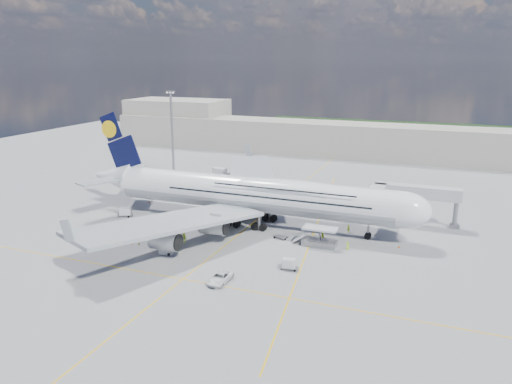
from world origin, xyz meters
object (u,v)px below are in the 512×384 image
(cone_wing_left_inner, at_px, (266,196))
(crew_van, at_px, (348,246))
(baggage_tug, at_px, (166,251))
(crew_loader, at_px, (322,237))
(cone_nose, at_px, (399,246))
(catering_truck_outer, at_px, (221,174))
(cone_wing_right_inner, at_px, (169,237))
(crew_wing, at_px, (138,240))
(jet_bridge, at_px, (401,195))
(crew_tug, at_px, (184,238))
(catering_truck_inner, at_px, (238,191))
(service_van, at_px, (220,278))
(dolly_row_a, at_px, (163,233))
(dolly_row_c, at_px, (174,242))
(airliner, at_px, (253,194))
(light_mast, at_px, (172,132))
(crew_nose, at_px, (349,228))
(cone_wing_right_outer, at_px, (132,243))
(dolly_row_b, at_px, (143,227))
(dolly_nose_near, at_px, (281,237))
(cargo_loader, at_px, (319,239))
(dolly_back, at_px, (125,212))
(cone_tail, at_px, (149,202))
(cone_wing_left_outer, at_px, (256,188))
(dolly_nose_far, at_px, (289,264))

(cone_wing_left_inner, bearing_deg, crew_van, -46.73)
(baggage_tug, xyz_separation_m, crew_van, (30.63, 14.52, 0.08))
(crew_loader, distance_m, cone_nose, 14.58)
(catering_truck_outer, xyz_separation_m, cone_wing_right_inner, (11.84, -49.21, -1.30))
(crew_wing, bearing_deg, crew_loader, -66.97)
(jet_bridge, distance_m, crew_wing, 55.13)
(catering_truck_outer, bearing_deg, crew_tug, -63.63)
(catering_truck_inner, bearing_deg, service_van, -88.51)
(dolly_row_a, relative_size, cone_nose, 5.37)
(jet_bridge, xyz_separation_m, dolly_row_c, (-39.63, -27.25, -6.55))
(airliner, distance_m, light_mast, 53.72)
(crew_nose, bearing_deg, crew_wing, -179.03)
(cone_wing_right_inner, bearing_deg, dolly_row_c, -42.60)
(airliner, bearing_deg, crew_nose, 6.82)
(cone_wing_right_outer, bearing_deg, baggage_tug, -12.56)
(dolly_row_b, bearing_deg, dolly_row_a, 22.89)
(cone_wing_right_inner, relative_size, cone_wing_right_outer, 1.12)
(dolly_row_a, bearing_deg, dolly_nose_near, 29.54)
(cargo_loader, relative_size, crew_van, 5.58)
(dolly_row_a, height_order, crew_van, crew_van)
(cargo_loader, bearing_deg, dolly_nose_near, 172.72)
(dolly_row_a, xyz_separation_m, dolly_back, (-14.30, 7.05, 0.78))
(dolly_row_b, bearing_deg, cone_tail, 140.75)
(cone_wing_left_outer, height_order, cone_tail, cone_wing_left_outer)
(light_mast, xyz_separation_m, cone_wing_left_outer, (30.17, -7.06, -12.93))
(crew_loader, bearing_deg, jet_bridge, 97.82)
(baggage_tug, bearing_deg, crew_wing, 154.89)
(service_van, bearing_deg, crew_loader, 68.89)
(jet_bridge, xyz_separation_m, crew_loader, (-12.91, -15.59, -5.93))
(airliner, height_order, crew_loader, airliner)
(dolly_row_b, relative_size, crew_nose, 1.84)
(dolly_row_a, bearing_deg, cone_wing_left_inner, 87.65)
(baggage_tug, xyz_separation_m, catering_truck_inner, (-2.80, 39.94, 1.09))
(dolly_back, relative_size, cone_wing_right_outer, 6.62)
(dolly_nose_near, distance_m, crew_tug, 19.10)
(dolly_row_b, distance_m, cone_wing_left_inner, 37.10)
(dolly_row_a, distance_m, cone_wing_right_outer, 7.69)
(cone_nose, relative_size, cone_tail, 1.05)
(airliner, bearing_deg, light_mast, 139.00)
(cargo_loader, xyz_separation_m, catering_truck_inner, (-27.82, 25.32, 0.52))
(dolly_nose_near, distance_m, cone_tail, 40.42)
(dolly_nose_far, distance_m, cone_wing_left_inner, 45.68)
(cone_wing_right_outer, bearing_deg, cargo_loader, 20.41)
(cargo_loader, bearing_deg, baggage_tug, -149.70)
(dolly_nose_far, height_order, catering_truck_inner, catering_truck_inner)
(cargo_loader, xyz_separation_m, catering_truck_outer, (-40.57, 41.93, 0.34))
(jet_bridge, relative_size, dolly_row_b, 5.90)
(dolly_row_a, height_order, dolly_row_c, dolly_row_a)
(crew_tug, bearing_deg, dolly_row_a, 157.02)
(crew_van, relative_size, cone_nose, 2.76)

